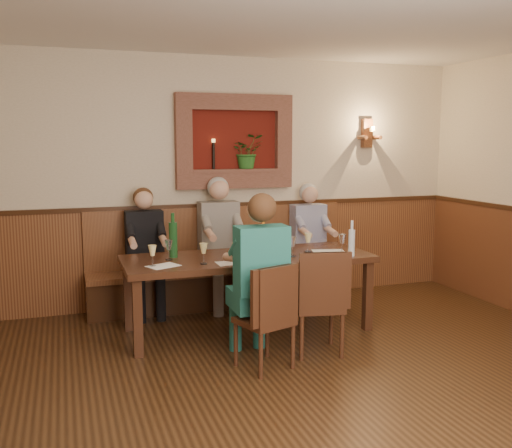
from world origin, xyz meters
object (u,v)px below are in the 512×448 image
Objects in this scene: person_chair_front at (258,292)px; bench at (222,276)px; dining_table at (248,263)px; person_bench_mid at (221,254)px; chair_near_right at (318,323)px; wine_bottle_green_a at (263,241)px; water_bottle at (352,242)px; chair_near_left at (266,338)px; person_bench_right at (311,252)px; spittoon_bucket at (246,246)px; wine_bottle_green_b at (173,239)px; person_bench_left at (146,263)px.

bench is at bearing 84.51° from person_chair_front.
dining_table is 0.84m from person_bench_mid.
chair_near_right reaches higher than dining_table.
person_bench_mid is 3.93× the size of wine_bottle_green_a.
water_bottle is at bearing -19.03° from wine_bottle_green_a.
water_bottle is (0.99, -1.17, 0.28)m from person_bench_mid.
wine_bottle_green_a is 1.07× the size of water_bottle.
bench is 2.08× the size of person_chair_front.
chair_near_left is 2.18m from person_bench_right.
water_bottle is (-0.10, -1.18, 0.33)m from person_bench_right.
spittoon_bucket is (-0.00, -0.90, 0.26)m from person_bench_mid.
water_bottle is at bearing -95.04° from person_bench_right.
spittoon_bucket is at bearing -140.34° from person_bench_right.
spittoon_bucket is (-0.05, -0.07, 0.19)m from dining_table.
chair_near_right is at bearing -0.14° from person_chair_front.
wine_bottle_green_b is (-0.53, 0.94, 0.33)m from person_chair_front.
bench is 2.19× the size of person_bench_right.
wine_bottle_green_a is (-0.91, -0.90, 0.34)m from person_bench_right.
person_bench_left is at bearing 147.08° from water_bottle.
wine_bottle_green_b is at bearing 119.65° from person_chair_front.
person_bench_left is at bearing 139.17° from chair_near_right.
wine_bottle_green_b is at bearing 163.17° from water_bottle.
wine_bottle_green_b reaches higher than chair_near_left.
person_bench_right is 3.19× the size of wine_bottle_green_b.
person_chair_front reaches higher than chair_near_left.
bench is 13.08× the size of spittoon_bucket.
dining_table is 0.96m from chair_near_right.
person_bench_mid is (-0.43, 1.61, 0.34)m from chair_near_right.
person_bench_left is 1.76m from person_chair_front.
person_bench_left is 5.96× the size of spittoon_bucket.
wine_bottle_green_b is (-0.70, -0.78, 0.60)m from bench.
water_bottle is (1.11, 0.62, 0.63)m from chair_near_left.
person_bench_mid is 0.99m from wine_bottle_green_b.
wine_bottle_green_b is (-0.54, 1.12, 0.67)m from chair_near_left.
wine_bottle_green_b is (-1.75, -0.68, 0.37)m from person_bench_right.
person_bench_right is (1.05, 0.84, -0.11)m from dining_table.
person_bench_right is at bearing 39.66° from spittoon_bucket.
chair_near_right is at bearing -141.50° from water_bottle.
person_chair_front is 3.36× the size of wine_bottle_green_b.
wine_bottle_green_a reaches higher than water_bottle.
chair_near_left is 2.37× the size of wine_bottle_green_a.
chair_near_left is 1.14m from wine_bottle_green_a.
person_bench_left is (-0.71, 1.79, 0.31)m from chair_near_left.
person_bench_left reaches higher than wine_bottle_green_a.
person_chair_front is (-0.17, -0.78, -0.08)m from dining_table.
person_chair_front is 1.13m from wine_bottle_green_b.
person_bench_mid is 0.96m from wine_bottle_green_a.
person_bench_mid is at bearing 67.41° from chair_near_left.
spittoon_bucket is at bearing 63.78° from chair_near_left.
person_bench_right is 2.02m from person_chair_front.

